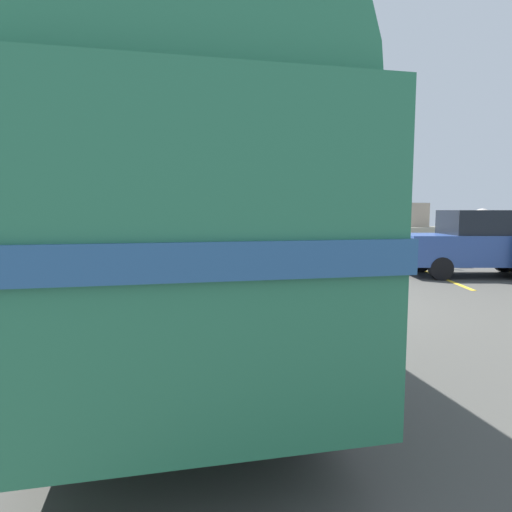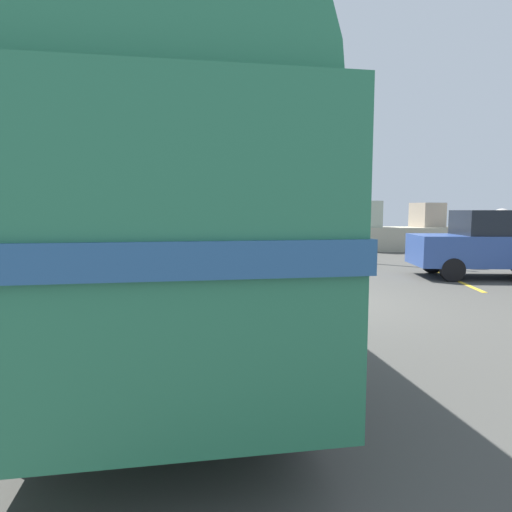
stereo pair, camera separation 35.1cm
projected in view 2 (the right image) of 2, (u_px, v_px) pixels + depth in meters
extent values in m
cube|color=#494844|center=(302.00, 302.00, 8.93)|extent=(32.00, 26.00, 0.02)
cube|color=#B1AC96|center=(297.00, 238.00, 20.56)|extent=(31.36, 1.80, 1.10)
sphere|color=#ACB39E|center=(47.00, 215.00, 22.00)|extent=(1.05, 1.05, 1.05)
cube|color=#AFAE94|center=(112.00, 214.00, 21.59)|extent=(1.41, 1.31, 1.20)
sphere|color=#A6B088|center=(151.00, 218.00, 20.62)|extent=(0.81, 0.81, 0.81)
cube|color=#A9A58F|center=(229.00, 215.00, 20.71)|extent=(1.19, 0.97, 1.05)
sphere|color=#BB9F9E|center=(285.00, 216.00, 20.36)|extent=(1.02, 1.02, 1.02)
cube|color=#B2BCA6|center=(365.00, 214.00, 19.93)|extent=(1.48, 1.51, 1.20)
cube|color=tan|center=(427.00, 215.00, 20.18)|extent=(1.58, 1.52, 1.11)
sphere|color=#A9A3A0|center=(501.00, 218.00, 19.99)|extent=(0.86, 0.86, 0.86)
cube|color=yellow|center=(450.00, 278.00, 12.04)|extent=(0.12, 4.40, 0.01)
cylinder|color=black|center=(119.00, 279.00, 8.83)|extent=(0.51, 1.00, 0.96)
cylinder|color=black|center=(228.00, 276.00, 9.19)|extent=(0.51, 1.00, 0.96)
cylinder|color=black|center=(33.00, 373.00, 3.72)|extent=(0.51, 1.00, 0.96)
cylinder|color=black|center=(285.00, 359.00, 4.08)|extent=(0.51, 1.00, 0.96)
cube|color=#2D7A55|center=(170.00, 232.00, 6.34)|extent=(4.42, 8.73, 2.10)
cylinder|color=#2D7A55|center=(169.00, 158.00, 6.23)|extent=(4.15, 8.36, 2.20)
cube|color=#2D5D91|center=(170.00, 228.00, 6.34)|extent=(4.49, 8.83, 0.20)
cube|color=black|center=(170.00, 191.00, 6.28)|extent=(4.37, 8.42, 0.64)
cube|color=silver|center=(176.00, 259.00, 10.62)|extent=(2.25, 0.72, 0.28)
cylinder|color=black|center=(25.00, 268.00, 10.44)|extent=(0.60, 1.00, 0.96)
cylinder|color=black|center=(452.00, 270.00, 11.40)|extent=(0.63, 0.22, 0.62)
cylinder|color=black|center=(432.00, 263.00, 12.92)|extent=(0.63, 0.22, 0.62)
cube|color=#304E98|center=(489.00, 250.00, 12.04)|extent=(4.15, 1.82, 0.84)
cube|color=black|center=(500.00, 223.00, 11.95)|extent=(2.25, 1.63, 0.68)
cylinder|color=#5B5B60|center=(343.00, 180.00, 15.58)|extent=(0.14, 0.14, 5.93)
cube|color=beige|center=(353.00, 100.00, 15.78)|extent=(0.44, 0.24, 0.18)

